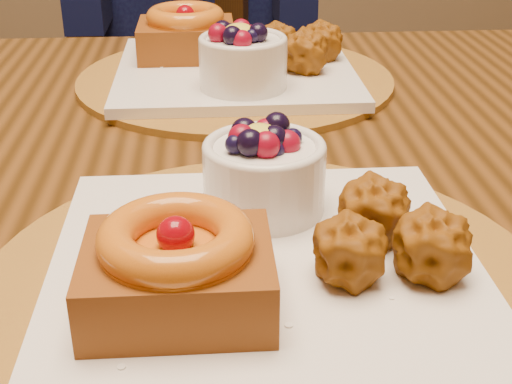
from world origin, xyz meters
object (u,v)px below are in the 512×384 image
(place_setting_near, at_px, (261,252))
(place_setting_far, at_px, (233,61))
(dining_table, at_px, (247,226))
(chair_far, at_px, (130,103))

(place_setting_near, height_order, place_setting_far, place_setting_far)
(dining_table, bearing_deg, place_setting_far, 90.90)
(chair_far, bearing_deg, place_setting_far, -48.32)
(dining_table, relative_size, place_setting_near, 4.21)
(dining_table, xyz_separation_m, chair_far, (-0.20, 0.86, -0.17))
(place_setting_near, height_order, chair_far, chair_far)
(dining_table, height_order, place_setting_far, place_setting_far)
(dining_table, height_order, place_setting_near, place_setting_near)
(chair_far, bearing_deg, place_setting_near, -54.91)
(place_setting_near, bearing_deg, place_setting_far, 90.08)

